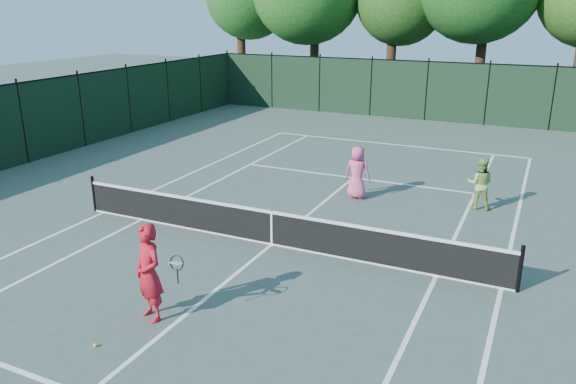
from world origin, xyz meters
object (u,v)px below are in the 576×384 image
at_px(coach, 149,273).
at_px(player_green, 480,184).
at_px(player_pink, 357,172).
at_px(loose_ball_midcourt, 95,345).

relative_size(coach, player_green, 1.25).
height_order(player_pink, loose_ball_midcourt, player_pink).
bearing_deg(coach, player_green, 84.67).
distance_m(player_pink, player_green, 3.63).
height_order(player_green, loose_ball_midcourt, player_green).
bearing_deg(player_green, player_pink, 2.46).
xyz_separation_m(coach, player_pink, (1.28, 8.51, -0.14)).
distance_m(coach, loose_ball_midcourt, 1.56).
bearing_deg(player_green, coach, 55.01).
bearing_deg(loose_ball_midcourt, coach, 75.75).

